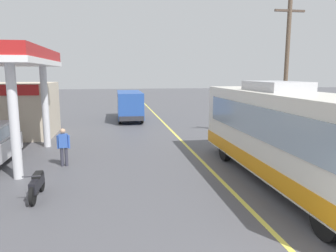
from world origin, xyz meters
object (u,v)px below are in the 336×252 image
Objects in this scene: coach_bus_main at (287,137)px; minibus_opposing_lane at (130,103)px; pedestrian_near_pump at (64,145)px; motorcycle_parked_forecourt at (37,184)px.

coach_bus_main is 17.66m from minibus_opposing_lane.
coach_bus_main reaches higher than minibus_opposing_lane.
pedestrian_near_pump is (-3.46, -13.40, -0.54)m from minibus_opposing_lane.
coach_bus_main reaches higher than pedestrian_near_pump.
motorcycle_parked_forecourt is at bearing -94.96° from pedestrian_near_pump.
minibus_opposing_lane is (-4.86, 16.98, -0.25)m from coach_bus_main.
minibus_opposing_lane is 3.69× the size of pedestrian_near_pump.
coach_bus_main is 1.80× the size of minibus_opposing_lane.
pedestrian_near_pump is at bearing -104.49° from minibus_opposing_lane.
coach_bus_main is 9.09m from pedestrian_near_pump.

